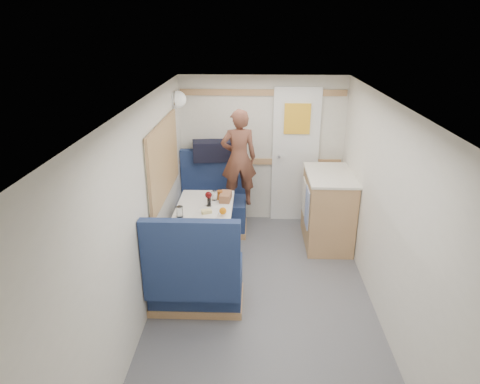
{
  "coord_description": "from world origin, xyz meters",
  "views": [
    {
      "loc": [
        -0.1,
        -3.36,
        2.63
      ],
      "look_at": [
        -0.25,
        0.9,
        0.93
      ],
      "focal_mm": 32.0,
      "sensor_mm": 36.0,
      "label": 1
    }
  ],
  "objects_px": {
    "cheese_block": "(207,211)",
    "salt_grinder": "(209,197)",
    "bench_far": "(213,208)",
    "orange_fruit": "(223,211)",
    "duffel_bag": "(213,151)",
    "bread_loaf": "(226,197)",
    "tumbler_left": "(180,212)",
    "galley_counter": "(327,208)",
    "dome_light": "(178,99)",
    "wine_glass": "(208,196)",
    "beer_glass": "(220,195)",
    "tray": "(206,215)",
    "person": "(239,158)",
    "tumbler_right": "(214,196)",
    "bench_near": "(196,281)",
    "pepper_grinder": "(209,201)",
    "dinette_table": "(205,218)"
  },
  "relations": [
    {
      "from": "dinette_table",
      "to": "beer_glass",
      "type": "relative_size",
      "value": 8.74
    },
    {
      "from": "tumbler_right",
      "to": "bread_loaf",
      "type": "relative_size",
      "value": 0.5
    },
    {
      "from": "duffel_bag",
      "to": "bread_loaf",
      "type": "distance_m",
      "value": 1.03
    },
    {
      "from": "dome_light",
      "to": "pepper_grinder",
      "type": "bearing_deg",
      "value": -62.28
    },
    {
      "from": "tumbler_left",
      "to": "galley_counter",
      "type": "bearing_deg",
      "value": 26.82
    },
    {
      "from": "tray",
      "to": "salt_grinder",
      "type": "xyz_separation_m",
      "value": [
        -0.0,
        0.39,
        0.04
      ]
    },
    {
      "from": "galley_counter",
      "to": "duffel_bag",
      "type": "height_order",
      "value": "duffel_bag"
    },
    {
      "from": "orange_fruit",
      "to": "cheese_block",
      "type": "relative_size",
      "value": 0.74
    },
    {
      "from": "person",
      "to": "tray",
      "type": "height_order",
      "value": "person"
    },
    {
      "from": "tumbler_right",
      "to": "duffel_bag",
      "type": "bearing_deg",
      "value": 95.78
    },
    {
      "from": "dinette_table",
      "to": "pepper_grinder",
      "type": "relative_size",
      "value": 8.81
    },
    {
      "from": "person",
      "to": "orange_fruit",
      "type": "bearing_deg",
      "value": 72.58
    },
    {
      "from": "dome_light",
      "to": "pepper_grinder",
      "type": "height_order",
      "value": "dome_light"
    },
    {
      "from": "orange_fruit",
      "to": "beer_glass",
      "type": "distance_m",
      "value": 0.46
    },
    {
      "from": "orange_fruit",
      "to": "person",
      "type": "bearing_deg",
      "value": 82.26
    },
    {
      "from": "bench_near",
      "to": "bread_loaf",
      "type": "distance_m",
      "value": 1.14
    },
    {
      "from": "tray",
      "to": "wine_glass",
      "type": "relative_size",
      "value": 1.96
    },
    {
      "from": "bench_near",
      "to": "tumbler_right",
      "type": "distance_m",
      "value": 1.13
    },
    {
      "from": "tray",
      "to": "pepper_grinder",
      "type": "bearing_deg",
      "value": 88.72
    },
    {
      "from": "dinette_table",
      "to": "beer_glass",
      "type": "height_order",
      "value": "beer_glass"
    },
    {
      "from": "salt_grinder",
      "to": "bench_far",
      "type": "bearing_deg",
      "value": 93.21
    },
    {
      "from": "dinette_table",
      "to": "duffel_bag",
      "type": "distance_m",
      "value": 1.21
    },
    {
      "from": "beer_glass",
      "to": "bread_loaf",
      "type": "bearing_deg",
      "value": -22.14
    },
    {
      "from": "dome_light",
      "to": "wine_glass",
      "type": "height_order",
      "value": "dome_light"
    },
    {
      "from": "bench_near",
      "to": "dome_light",
      "type": "relative_size",
      "value": 5.25
    },
    {
      "from": "dinette_table",
      "to": "tumbler_right",
      "type": "distance_m",
      "value": 0.28
    },
    {
      "from": "person",
      "to": "bench_far",
      "type": "bearing_deg",
      "value": -35.27
    },
    {
      "from": "cheese_block",
      "to": "orange_fruit",
      "type": "bearing_deg",
      "value": -8.34
    },
    {
      "from": "orange_fruit",
      "to": "tumbler_right",
      "type": "distance_m",
      "value": 0.45
    },
    {
      "from": "bench_far",
      "to": "duffel_bag",
      "type": "relative_size",
      "value": 1.94
    },
    {
      "from": "bench_near",
      "to": "tumbler_left",
      "type": "height_order",
      "value": "bench_near"
    },
    {
      "from": "dome_light",
      "to": "salt_grinder",
      "type": "distance_m",
      "value": 1.29
    },
    {
      "from": "person",
      "to": "beer_glass",
      "type": "relative_size",
      "value": 11.6
    },
    {
      "from": "orange_fruit",
      "to": "bench_near",
      "type": "bearing_deg",
      "value": -110.65
    },
    {
      "from": "beer_glass",
      "to": "wine_glass",
      "type": "bearing_deg",
      "value": -119.38
    },
    {
      "from": "bench_far",
      "to": "beer_glass",
      "type": "bearing_deg",
      "value": -77.12
    },
    {
      "from": "tray",
      "to": "tumbler_left",
      "type": "height_order",
      "value": "tumbler_left"
    },
    {
      "from": "person",
      "to": "tumbler_right",
      "type": "distance_m",
      "value": 0.66
    },
    {
      "from": "bench_far",
      "to": "dinette_table",
      "type": "bearing_deg",
      "value": -90.0
    },
    {
      "from": "tumbler_right",
      "to": "bread_loaf",
      "type": "distance_m",
      "value": 0.13
    },
    {
      "from": "dinette_table",
      "to": "bread_loaf",
      "type": "height_order",
      "value": "bread_loaf"
    },
    {
      "from": "tray",
      "to": "orange_fruit",
      "type": "distance_m",
      "value": 0.19
    },
    {
      "from": "dome_light",
      "to": "bread_loaf",
      "type": "xyz_separation_m",
      "value": [
        0.61,
        -0.69,
        -0.98
      ]
    },
    {
      "from": "duffel_bag",
      "to": "tumbler_right",
      "type": "bearing_deg",
      "value": -92.97
    },
    {
      "from": "person",
      "to": "orange_fruit",
      "type": "xyz_separation_m",
      "value": [
        -0.13,
        -0.96,
        -0.28
      ]
    },
    {
      "from": "bench_near",
      "to": "duffel_bag",
      "type": "xyz_separation_m",
      "value": [
        -0.0,
        1.98,
        0.73
      ]
    },
    {
      "from": "pepper_grinder",
      "to": "dinette_table",
      "type": "bearing_deg",
      "value": -167.03
    },
    {
      "from": "dinette_table",
      "to": "wine_glass",
      "type": "height_order",
      "value": "wine_glass"
    },
    {
      "from": "bench_near",
      "to": "duffel_bag",
      "type": "relative_size",
      "value": 1.94
    },
    {
      "from": "cheese_block",
      "to": "salt_grinder",
      "type": "relative_size",
      "value": 1.13
    }
  ]
}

